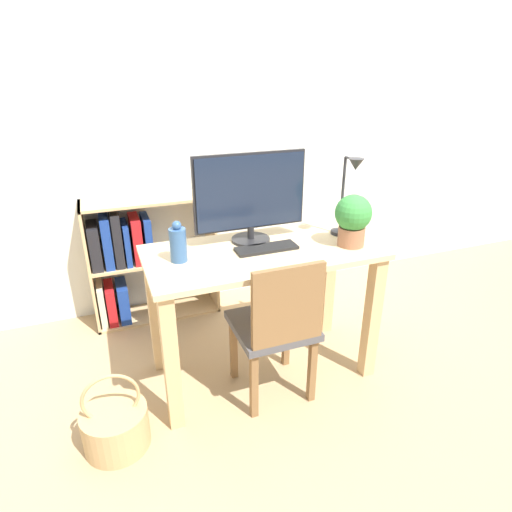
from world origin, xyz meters
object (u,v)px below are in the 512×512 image
object	(u,v)px
chair	(277,325)
desk_lamp	(349,190)
monitor	(250,195)
potted_plant	(353,218)
keyboard	(267,248)
vase	(178,244)
bookshelf	(132,260)
basket	(116,426)

from	to	relation	value
chair	desk_lamp	bearing A→B (deg)	23.90
monitor	potted_plant	distance (m)	0.55
monitor	chair	world-z (taller)	monitor
potted_plant	chair	xyz separation A→B (m)	(-0.47, -0.12, -0.47)
chair	keyboard	bearing A→B (deg)	81.63
keyboard	chair	distance (m)	0.40
vase	potted_plant	bearing A→B (deg)	-7.92
vase	chair	xyz separation A→B (m)	(0.42, -0.24, -0.41)
potted_plant	bookshelf	xyz separation A→B (m)	(-1.07, 0.96, -0.47)
vase	keyboard	bearing A→B (deg)	-2.90
keyboard	vase	size ratio (longest dim) A/B	1.57
monitor	chair	xyz separation A→B (m)	(0.00, -0.37, -0.58)
vase	desk_lamp	bearing A→B (deg)	-0.68
keyboard	basket	size ratio (longest dim) A/B	0.80
bookshelf	basket	xyz separation A→B (m)	(-0.23, -1.12, -0.34)
chair	basket	bearing A→B (deg)	-177.82
vase	desk_lamp	xyz separation A→B (m)	(0.93, -0.01, 0.18)
potted_plant	basket	xyz separation A→B (m)	(-1.30, -0.16, -0.81)
vase	basket	xyz separation A→B (m)	(-0.41, -0.28, -0.75)
potted_plant	basket	bearing A→B (deg)	-172.99
monitor	desk_lamp	distance (m)	0.53
desk_lamp	basket	world-z (taller)	desk_lamp
chair	basket	xyz separation A→B (m)	(-0.83, -0.04, -0.34)
vase	chair	world-z (taller)	vase
desk_lamp	potted_plant	size ratio (longest dim) A/B	1.62
vase	potted_plant	distance (m)	0.91
potted_plant	bookshelf	world-z (taller)	potted_plant
bookshelf	potted_plant	bearing A→B (deg)	-41.88
keyboard	bookshelf	bearing A→B (deg)	126.23
desk_lamp	vase	bearing A→B (deg)	179.32
keyboard	potted_plant	world-z (taller)	potted_plant
vase	chair	distance (m)	0.64
monitor	basket	bearing A→B (deg)	-153.67
keyboard	chair	size ratio (longest dim) A/B	0.39
chair	basket	size ratio (longest dim) A/B	2.04
vase	bookshelf	size ratio (longest dim) A/B	0.24
monitor	desk_lamp	size ratio (longest dim) A/B	1.37
chair	vase	bearing A→B (deg)	149.48
vase	desk_lamp	world-z (taller)	desk_lamp
keyboard	vase	xyz separation A→B (m)	(-0.45, 0.02, 0.08)
bookshelf	keyboard	bearing A→B (deg)	-53.77
monitor	keyboard	distance (m)	0.29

